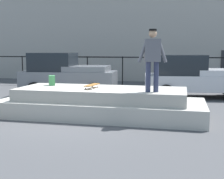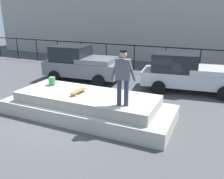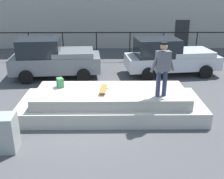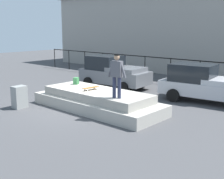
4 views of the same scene
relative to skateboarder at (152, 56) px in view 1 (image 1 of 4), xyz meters
The scene contains 9 objects.
ground_plane 3.04m from the skateboarder, behind, with size 60.00×60.00×0.00m, color #424244.
concrete_ledge 2.22m from the skateboarder, 162.32° to the left, with size 6.20×2.34×0.86m.
skateboarder is the anchor object (origin of this frame).
skateboard 2.08m from the skateboarder, 168.52° to the left, with size 0.29×0.83×0.12m.
backpack 3.56m from the skateboarder, 165.86° to the left, with size 0.28×0.20×0.33m, color #33723F.
car_grey_pickup_near 6.41m from the skateboarder, 133.17° to the left, with size 4.33×2.34×1.89m.
car_silver_pickup_mid 5.28m from the skateboarder, 75.20° to the left, with size 4.74×2.41×1.81m.
fence_row 8.34m from the skateboarder, 106.80° to the left, with size 24.06×0.06×1.67m.
warehouse_building 15.56m from the skateboarder, 98.91° to the left, with size 30.19×8.77×6.55m.
Camera 1 is at (3.24, -8.51, 2.02)m, focal length 49.37 mm.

